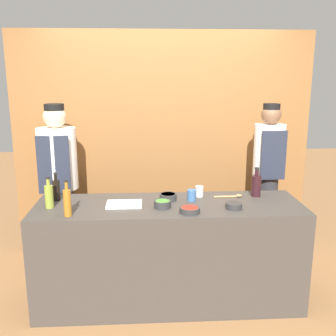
% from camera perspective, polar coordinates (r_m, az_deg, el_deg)
% --- Properties ---
extents(ground_plane, '(14.00, 14.00, 0.00)m').
position_cam_1_polar(ground_plane, '(3.69, 0.13, -18.48)').
color(ground_plane, olive).
extents(cabinet_wall, '(3.20, 0.18, 2.40)m').
position_cam_1_polar(cabinet_wall, '(4.36, -0.80, 3.53)').
color(cabinet_wall, brown).
rests_on(cabinet_wall, ground_plane).
extents(counter, '(2.24, 0.68, 0.89)m').
position_cam_1_polar(counter, '(3.47, 0.14, -12.24)').
color(counter, '#3D3833').
rests_on(counter, ground_plane).
extents(sauce_bowl_yellow, '(0.13, 0.13, 0.05)m').
position_cam_1_polar(sauce_bowl_yellow, '(3.24, 9.54, -5.37)').
color(sauce_bowl_yellow, '#2D2D2D').
rests_on(sauce_bowl_yellow, counter).
extents(sauce_bowl_orange, '(0.15, 0.15, 0.06)m').
position_cam_1_polar(sauce_bowl_orange, '(3.40, 0.06, -4.16)').
color(sauce_bowl_orange, '#2D2D2D').
rests_on(sauce_bowl_orange, counter).
extents(sauce_bowl_red, '(0.16, 0.16, 0.04)m').
position_cam_1_polar(sauce_bowl_red, '(3.11, 3.17, -6.06)').
color(sauce_bowl_red, '#2D2D2D').
rests_on(sauce_bowl_red, counter).
extents(sauce_bowl_green, '(0.14, 0.14, 0.06)m').
position_cam_1_polar(sauce_bowl_green, '(3.22, -0.81, -5.20)').
color(sauce_bowl_green, '#2D2D2D').
rests_on(sauce_bowl_green, counter).
extents(cutting_board, '(0.29, 0.19, 0.02)m').
position_cam_1_polar(cutting_board, '(3.30, -6.37, -5.24)').
color(cutting_board, white).
rests_on(cutting_board, counter).
extents(bottle_amber, '(0.06, 0.06, 0.29)m').
position_cam_1_polar(bottle_amber, '(3.10, -14.41, -4.79)').
color(bottle_amber, '#9E661E').
rests_on(bottle_amber, counter).
extents(bottle_soy, '(0.06, 0.06, 0.25)m').
position_cam_1_polar(bottle_soy, '(3.51, -15.92, -3.03)').
color(bottle_soy, black).
rests_on(bottle_soy, counter).
extents(bottle_wine, '(0.08, 0.08, 0.26)m').
position_cam_1_polar(bottle_wine, '(3.58, 12.68, -2.42)').
color(bottle_wine, black).
rests_on(bottle_wine, counter).
extents(bottle_oil, '(0.07, 0.07, 0.26)m').
position_cam_1_polar(bottle_oil, '(3.33, -16.89, -3.88)').
color(bottle_oil, olive).
rests_on(bottle_oil, counter).
extents(cup_steel, '(0.07, 0.07, 0.09)m').
position_cam_1_polar(cup_steel, '(3.51, 4.57, -3.40)').
color(cup_steel, '#B7B7BC').
rests_on(cup_steel, counter).
extents(cup_blue, '(0.08, 0.08, 0.10)m').
position_cam_1_polar(cup_blue, '(3.39, 3.44, -3.97)').
color(cup_blue, '#386093').
rests_on(cup_blue, counter).
extents(wooden_spoon, '(0.25, 0.04, 0.03)m').
position_cam_1_polar(wooden_spoon, '(3.53, 9.27, -4.04)').
color(wooden_spoon, '#B2844C').
rests_on(wooden_spoon, counter).
extents(chef_left, '(0.38, 0.38, 1.68)m').
position_cam_1_polar(chef_left, '(4.05, -15.55, -2.01)').
color(chef_left, '#28282D').
rests_on(chef_left, ground_plane).
extents(chef_right, '(0.31, 0.31, 1.67)m').
position_cam_1_polar(chef_right, '(4.15, 14.23, -1.36)').
color(chef_right, '#28282D').
rests_on(chef_right, ground_plane).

